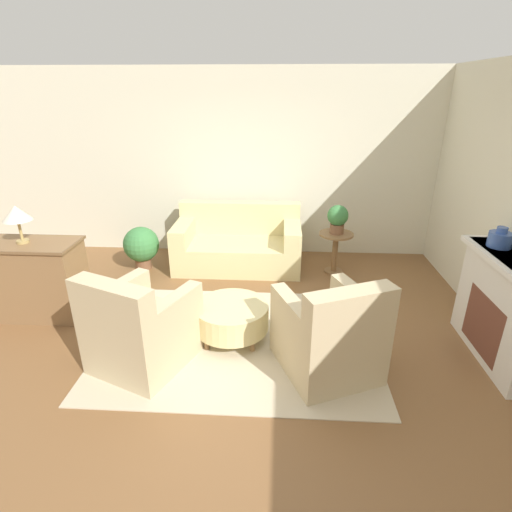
# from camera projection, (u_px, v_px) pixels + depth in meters

# --- Properties ---
(ground_plane) EXTENTS (16.00, 16.00, 0.00)m
(ground_plane) POSITION_uv_depth(u_px,v_px,m) (239.00, 340.00, 4.27)
(ground_plane) COLOR brown
(wall_back) EXTENTS (9.15, 0.12, 2.80)m
(wall_back) POSITION_uv_depth(u_px,v_px,m) (254.00, 165.00, 6.15)
(wall_back) COLOR beige
(wall_back) RESTS_ON ground_plane
(rug) EXTENTS (2.84, 2.15, 0.01)m
(rug) POSITION_uv_depth(u_px,v_px,m) (239.00, 340.00, 4.26)
(rug) COLOR beige
(rug) RESTS_ON ground_plane
(couch) EXTENTS (1.83, 0.94, 0.90)m
(couch) POSITION_uv_depth(u_px,v_px,m) (238.00, 245.00, 5.97)
(couch) COLOR beige
(couch) RESTS_ON ground_plane
(armchair_left) EXTENTS (1.07, 1.11, 0.98)m
(armchair_left) POSITION_uv_depth(u_px,v_px,m) (140.00, 330.00, 3.76)
(armchair_left) COLOR #C6B289
(armchair_left) RESTS_ON rug
(armchair_right) EXTENTS (1.07, 1.11, 0.98)m
(armchair_right) POSITION_uv_depth(u_px,v_px,m) (330.00, 337.00, 3.67)
(armchair_right) COLOR #C6B289
(armchair_right) RESTS_ON rug
(ottoman_table) EXTENTS (0.78, 0.78, 0.39)m
(ottoman_table) POSITION_uv_depth(u_px,v_px,m) (232.00, 316.00, 4.21)
(ottoman_table) COLOR beige
(ottoman_table) RESTS_ON rug
(side_table) EXTENTS (0.48, 0.48, 0.61)m
(side_table) POSITION_uv_depth(u_px,v_px,m) (335.00, 246.00, 5.70)
(side_table) COLOR olive
(side_table) RESTS_ON ground_plane
(fireplace) EXTENTS (0.44, 1.33, 1.05)m
(fireplace) POSITION_uv_depth(u_px,v_px,m) (505.00, 309.00, 3.79)
(fireplace) COLOR silver
(fireplace) RESTS_ON ground_plane
(dresser) EXTENTS (1.17, 0.55, 0.91)m
(dresser) POSITION_uv_depth(u_px,v_px,m) (32.00, 278.00, 4.59)
(dresser) COLOR olive
(dresser) RESTS_ON ground_plane
(vase_mantel_near) EXTENTS (0.22, 0.22, 0.20)m
(vase_mantel_near) POSITION_uv_depth(u_px,v_px,m) (500.00, 239.00, 3.88)
(vase_mantel_near) COLOR #38569E
(vase_mantel_near) RESTS_ON fireplace
(potted_plant_on_side_table) EXTENTS (0.29, 0.29, 0.40)m
(potted_plant_on_side_table) POSITION_uv_depth(u_px,v_px,m) (338.00, 218.00, 5.53)
(potted_plant_on_side_table) COLOR brown
(potted_plant_on_side_table) RESTS_ON side_table
(potted_plant_floor) EXTENTS (0.52, 0.52, 0.64)m
(potted_plant_floor) POSITION_uv_depth(u_px,v_px,m) (141.00, 245.00, 5.84)
(potted_plant_floor) COLOR brown
(potted_plant_floor) RESTS_ON ground_plane
(table_lamp) EXTENTS (0.30, 0.30, 0.42)m
(table_lamp) POSITION_uv_depth(u_px,v_px,m) (16.00, 214.00, 4.29)
(table_lamp) COLOR tan
(table_lamp) RESTS_ON dresser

